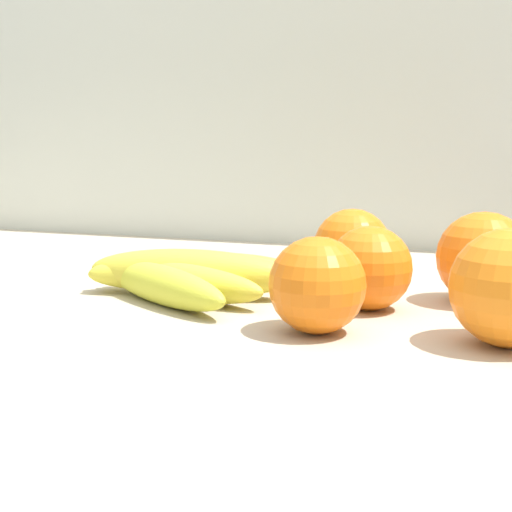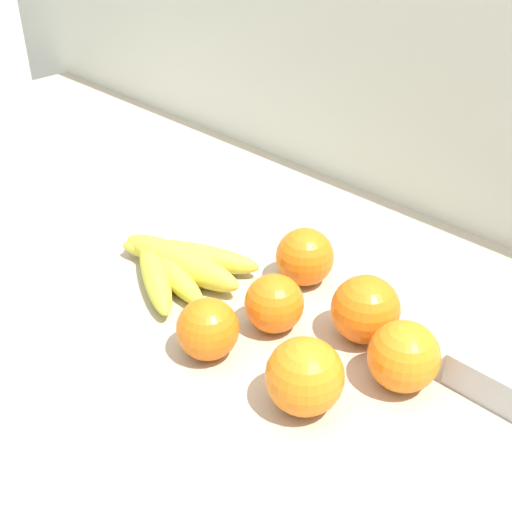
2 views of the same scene
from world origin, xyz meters
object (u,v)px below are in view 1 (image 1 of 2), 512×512
at_px(orange_back_left, 483,258).
at_px(orange_front, 370,268).
at_px(banana_bunch, 183,276).
at_px(orange_far_right, 510,288).
at_px(orange_center, 352,247).
at_px(orange_back_right, 317,285).

height_order(orange_back_left, orange_front, orange_back_left).
xyz_separation_m(banana_bunch, orange_front, (0.16, 0.01, 0.02)).
bearing_deg(orange_far_right, orange_back_left, 99.79).
xyz_separation_m(orange_center, orange_front, (0.04, -0.09, -0.00)).
distance_m(orange_far_right, orange_front, 0.13).
bearing_deg(orange_back_left, orange_center, 163.19).
relative_size(orange_far_right, orange_front, 1.15).
xyz_separation_m(orange_back_right, orange_front, (0.02, 0.08, -0.00)).
xyz_separation_m(orange_far_right, orange_back_right, (-0.13, -0.01, -0.00)).
relative_size(orange_back_right, orange_front, 1.01).
height_order(orange_far_right, orange_front, orange_far_right).
bearing_deg(orange_back_right, banana_bunch, 153.22).
bearing_deg(orange_front, orange_far_right, -33.54).
relative_size(orange_back_left, orange_back_right, 1.13).
xyz_separation_m(orange_center, orange_back_right, (0.02, -0.18, -0.00)).
height_order(banana_bunch, orange_far_right, orange_far_right).
distance_m(orange_center, orange_back_right, 0.18).
bearing_deg(orange_far_right, orange_back_right, -174.01).
bearing_deg(orange_front, orange_back_right, -103.41).
relative_size(orange_center, orange_back_right, 1.07).
relative_size(banana_bunch, orange_center, 2.64).
xyz_separation_m(banana_bunch, orange_center, (0.13, 0.11, 0.02)).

